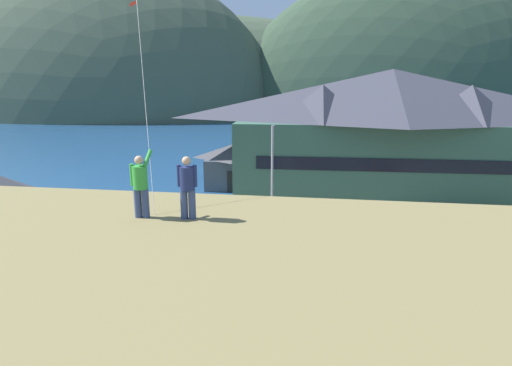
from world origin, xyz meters
TOP-DOWN VIEW (x-y plane):
  - ground_plane at (0.00, 0.00)m, footprint 600.00×600.00m
  - parking_lot_pad at (0.00, 5.00)m, footprint 40.00×20.00m
  - bay_water at (0.00, 60.00)m, footprint 360.00×84.00m
  - far_hill_west_ridge at (-65.61, 120.51)m, footprint 135.26×57.82m
  - far_hill_east_peak at (-62.85, 108.46)m, footprint 113.47×60.15m
  - far_hill_center_saddle at (-35.54, 121.87)m, footprint 148.36×47.49m
  - far_hill_far_shoulder at (27.56, 114.19)m, footprint 98.77×46.97m
  - harbor_lodge at (12.08, 21.40)m, footprint 29.77×12.06m
  - storage_shed_near_lot at (-14.12, 4.25)m, footprint 5.96×5.91m
  - storage_shed_waterside at (-2.71, 22.49)m, footprint 6.57×5.14m
  - wharf_dock at (-2.99, 33.13)m, footprint 3.20×11.08m
  - moored_boat_wharfside at (-6.47, 32.56)m, footprint 2.87×7.34m
  - moored_boat_outer_mooring at (0.48, 33.60)m, footprint 2.43×7.10m
  - moored_boat_inner_slip at (-6.35, 29.97)m, footprint 2.58×6.65m
  - parked_car_mid_row_near at (7.21, 7.27)m, footprint 4.31×2.28m
  - parked_car_back_row_left at (-0.14, 6.56)m, footprint 4.34×2.34m
  - parked_car_corner_spot at (-5.30, 5.47)m, footprint 4.27×2.19m
  - parked_car_front_row_end at (12.40, 0.56)m, footprint 4.35×2.37m
  - parked_car_mid_row_far at (6.25, 0.55)m, footprint 4.31×2.27m
  - parked_car_lone_by_shed at (13.05, 7.43)m, footprint 4.33×2.31m
  - parked_car_front_row_red at (-6.90, 0.76)m, footprint 4.28×2.21m
  - parked_car_back_row_right at (-0.80, -0.35)m, footprint 4.32×2.31m
  - parking_light_pole at (2.39, 10.55)m, footprint 0.24×0.78m
  - person_kite_flyer at (0.79, -8.39)m, footprint 0.51×0.67m
  - person_companion at (2.09, -8.31)m, footprint 0.55×0.40m

SIDE VIEW (x-z plane):
  - ground_plane at x=0.00m, z-range 0.00..0.00m
  - far_hill_west_ridge at x=-65.61m, z-range -32.88..32.88m
  - far_hill_east_peak at x=-62.85m, z-range -45.97..45.97m
  - far_hill_center_saddle at x=-35.54m, z-range -31.64..31.64m
  - far_hill_far_shoulder at x=27.56m, z-range -41.81..41.81m
  - bay_water at x=0.00m, z-range 0.00..0.03m
  - parking_lot_pad at x=0.00m, z-range 0.00..0.10m
  - wharf_dock at x=-2.99m, z-range 0.00..0.70m
  - moored_boat_wharfside at x=-6.47m, z-range -0.36..1.80m
  - moored_boat_inner_slip at x=-6.35m, z-range -0.36..1.80m
  - moored_boat_outer_mooring at x=0.48m, z-range -0.36..1.80m
  - parked_car_mid_row_near at x=7.21m, z-range 0.15..1.97m
  - parked_car_back_row_left at x=-0.14m, z-range 0.15..1.97m
  - parked_car_corner_spot at x=-5.30m, z-range 0.15..1.97m
  - parked_car_front_row_end at x=12.40m, z-range 0.15..1.97m
  - parked_car_mid_row_far at x=6.25m, z-range 0.15..1.97m
  - parked_car_lone_by_shed at x=13.05m, z-range 0.15..1.97m
  - parked_car_front_row_red at x=-6.90m, z-range 0.15..1.97m
  - parked_car_back_row_right at x=-0.80m, z-range 0.15..1.97m
  - storage_shed_waterside at x=-2.71m, z-range 0.09..4.65m
  - storage_shed_near_lot at x=-14.12m, z-range 0.10..5.01m
  - parking_light_pole at x=2.39m, z-range 0.64..8.19m
  - harbor_lodge at x=12.08m, z-range 0.36..12.12m
  - person_companion at x=2.09m, z-range 7.07..8.81m
  - person_kite_flyer at x=0.79m, z-range 7.03..8.89m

